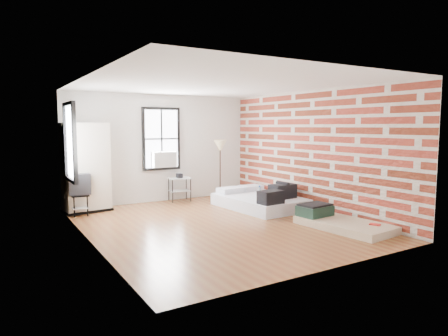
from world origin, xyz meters
TOP-DOWN VIEW (x-y plane):
  - ground at (0.00, 0.00)m, footprint 6.00×6.00m
  - room_shell at (0.23, 0.36)m, footprint 5.02×6.02m
  - mattress_main at (1.75, 0.89)m, footprint 1.72×2.24m
  - mattress_bare at (1.91, -1.39)m, footprint 1.13×1.91m
  - wardrobe at (-2.00, 2.65)m, footprint 1.11×0.73m
  - side_table at (0.40, 2.72)m, footprint 0.61×0.52m
  - floor_lamp at (1.56, 2.58)m, footprint 0.34×0.34m
  - tv_stand at (-2.21, 2.40)m, footprint 0.51×0.69m

SIDE VIEW (x-z plane):
  - ground at x=0.00m, z-range 0.00..0.00m
  - mattress_bare at x=1.91m, z-range -0.08..0.31m
  - mattress_main at x=1.75m, z-range -0.15..0.53m
  - side_table at x=0.40m, z-range 0.13..0.87m
  - tv_stand at x=-2.21m, z-range 0.20..1.13m
  - wardrobe at x=-2.00m, z-range 0.00..2.06m
  - floor_lamp at x=1.56m, z-range 0.57..2.16m
  - room_shell at x=0.23m, z-range 0.33..3.14m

